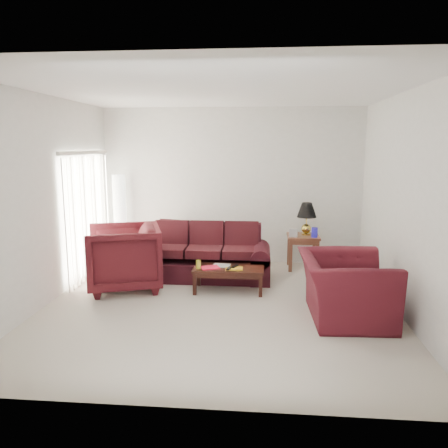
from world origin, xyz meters
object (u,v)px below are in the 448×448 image
at_px(floor_lamp, 120,219).
at_px(armchair_right, 345,288).
at_px(armchair_left, 124,257).
at_px(sofa, 205,252).
at_px(coffee_table, 229,279).
at_px(end_table, 303,252).

relative_size(floor_lamp, armchair_right, 1.35).
height_order(floor_lamp, armchair_left, floor_lamp).
distance_m(armchair_left, armchair_right, 3.44).
relative_size(sofa, armchair_left, 1.96).
distance_m(sofa, coffee_table, 0.84).
height_order(sofa, floor_lamp, floor_lamp).
height_order(sofa, coffee_table, sofa).
xyz_separation_m(end_table, armchair_right, (0.35, -2.38, 0.10)).
height_order(armchair_left, coffee_table, armchair_left).
relative_size(floor_lamp, armchair_left, 1.54).
bearing_deg(armchair_left, sofa, 101.15).
relative_size(end_table, armchair_right, 0.49).
relative_size(floor_lamp, coffee_table, 1.58).
height_order(end_table, armchair_left, armchair_left).
bearing_deg(sofa, armchair_left, -152.01).
distance_m(end_table, floor_lamp, 3.56).
xyz_separation_m(sofa, armchair_left, (-1.22, -0.68, 0.06)).
distance_m(armchair_left, coffee_table, 1.71).
xyz_separation_m(sofa, coffee_table, (0.46, -0.66, -0.26)).
height_order(armchair_left, armchair_right, armchair_left).
height_order(floor_lamp, armchair_right, floor_lamp).
bearing_deg(coffee_table, sofa, 127.48).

